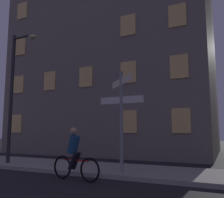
% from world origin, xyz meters
% --- Properties ---
extents(sidewalk_kerb, '(40.00, 2.72, 0.14)m').
position_xyz_m(sidewalk_kerb, '(0.00, 7.28, 0.07)').
color(sidewalk_kerb, '#9E9991').
rests_on(sidewalk_kerb, ground_plane).
extents(signpost, '(1.58, 1.28, 3.41)m').
position_xyz_m(signpost, '(-1.13, 6.44, 2.19)').
color(signpost, gray).
rests_on(signpost, sidewalk_kerb).
extents(street_lamp, '(1.41, 0.28, 5.77)m').
position_xyz_m(street_lamp, '(-6.45, 6.66, 3.54)').
color(street_lamp, '#2D2D30').
rests_on(street_lamp, sidewalk_kerb).
extents(cyclist, '(1.81, 0.37, 1.61)m').
position_xyz_m(cyclist, '(-2.23, 5.29, 0.75)').
color(cyclist, black).
rests_on(cyclist, ground_plane).
extents(building_left_block, '(13.59, 9.42, 19.17)m').
position_xyz_m(building_left_block, '(-5.36, 15.64, 9.58)').
color(building_left_block, slate).
rests_on(building_left_block, ground_plane).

